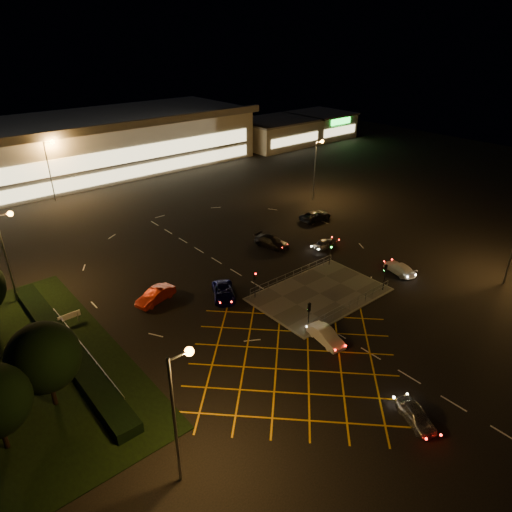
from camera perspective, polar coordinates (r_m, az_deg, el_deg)
ground at (r=51.01m, az=4.78°, el=-4.66°), size 180.00×180.00×0.00m
pedestrian_island at (r=51.08m, az=7.96°, el=-4.72°), size 14.00×9.00×0.12m
grass_verge at (r=45.20m, az=-28.59°, el=-12.94°), size 18.00×30.00×0.08m
hedge at (r=45.56m, az=-22.64°, el=-10.46°), size 2.00×26.00×1.00m
supermarket at (r=99.86m, az=-21.41°, el=12.68°), size 72.00×26.50×10.50m
retail_unit_a at (r=116.76m, az=2.45°, el=15.18°), size 18.80×14.80×6.35m
retail_unit_b at (r=127.88m, az=7.99°, el=15.97°), size 14.80×14.80×6.35m
streetlight_sw at (r=28.83m, az=-9.60°, el=-17.42°), size 1.78×0.56×10.03m
streetlight_nw at (r=53.01m, az=-28.62°, el=1.21°), size 1.78×0.56×10.03m
streetlight_ne at (r=77.70m, az=7.64°, el=11.62°), size 1.78×0.56×10.03m
streetlight_far_left at (r=83.85m, az=-24.31°, el=10.64°), size 1.78×0.56×10.03m
streetlight_far_right at (r=103.31m, az=-2.62°, el=15.56°), size 1.78×0.56×10.03m
signal_sw at (r=43.80m, az=6.63°, el=-6.88°), size 0.28×0.30×3.15m
signal_se at (r=52.09m, az=15.85°, el=-1.96°), size 0.28×0.30×3.15m
signal_nw at (r=48.73m, az=-0.13°, el=-2.94°), size 0.28×0.30×3.15m
signal_ne at (r=56.30m, az=9.29°, el=0.98°), size 0.28×0.30×3.15m
tree_e at (r=37.88m, az=-25.00°, el=-11.41°), size 5.40×5.40×7.35m
car_near_silver at (r=37.80m, az=19.40°, el=-18.30°), size 2.94×4.09×1.29m
car_queue_white at (r=43.68m, az=8.73°, el=-9.83°), size 2.12×4.35×1.37m
car_left_blue at (r=49.85m, az=-4.08°, el=-4.54°), size 4.34×5.31×1.34m
car_far_dkgrey at (r=61.15m, az=2.00°, el=1.80°), size 3.06×5.39×1.47m
car_right_silver at (r=61.63m, az=8.67°, el=1.59°), size 3.79×1.64×1.27m
car_circ_red at (r=50.15m, az=-12.43°, el=-4.84°), size 4.88×2.77×1.52m
car_east_grey at (r=70.42m, az=7.47°, el=5.02°), size 5.28×2.56×1.45m
car_approach_white at (r=57.25m, az=17.50°, el=-1.46°), size 2.89×4.72×1.28m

